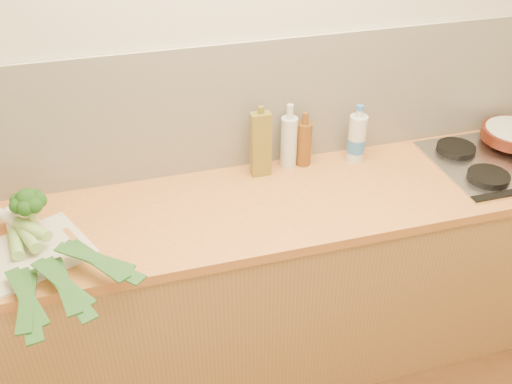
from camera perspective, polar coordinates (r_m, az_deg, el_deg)
The scene contains 12 objects.
room_shell at distance 2.34m, azimuth 0.03°, elevation 8.65°, with size 3.50×3.50×3.50m.
counter at distance 2.52m, azimuth 1.86°, elevation -9.10°, with size 3.20×0.62×0.90m.
gas_hob at distance 2.68m, azimuth 23.39°, elevation 2.97°, with size 0.58×0.50×0.04m.
chopping_board at distance 2.11m, azimuth -22.11°, elevation -5.94°, with size 0.41×0.30×0.01m, color beige.
broccoli_right at distance 2.13m, azimuth -21.83°, elevation -1.06°, with size 0.13×0.13×0.18m.
leek_front at distance 2.07m, azimuth -22.66°, elevation -5.99°, with size 0.17×0.67×0.04m.
leek_mid at distance 2.05m, azimuth -21.12°, elevation -5.23°, with size 0.31×0.65×0.04m.
leek_back at distance 2.06m, azimuth -20.19°, elevation -4.16°, with size 0.50×0.54×0.04m.
oil_tin at distance 2.32m, azimuth 0.47°, elevation 4.83°, with size 0.08×0.05×0.31m.
glass_bottle at distance 2.40m, azimuth 3.31°, elevation 5.12°, with size 0.07×0.07×0.28m.
amber_bottle at distance 2.42m, azimuth 4.82°, elevation 4.90°, with size 0.06×0.06×0.24m.
water_bottle at distance 2.48m, azimuth 10.03°, elevation 5.18°, with size 0.08×0.08×0.24m.
Camera 1 is at (-0.58, -0.54, 2.18)m, focal length 40.00 mm.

